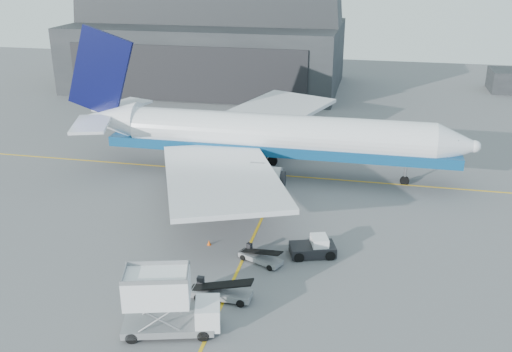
% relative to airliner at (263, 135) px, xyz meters
% --- Properties ---
extents(ground, '(200.00, 200.00, 0.00)m').
position_rel_airliner_xyz_m(ground, '(2.36, -20.18, -4.72)').
color(ground, '#565659').
rests_on(ground, ground).
extents(taxi_lines, '(80.00, 42.12, 0.02)m').
position_rel_airliner_xyz_m(taxi_lines, '(2.36, -7.51, -4.71)').
color(taxi_lines, gold).
rests_on(taxi_lines, ground).
extents(hangar, '(50.00, 28.30, 28.00)m').
position_rel_airliner_xyz_m(hangar, '(-19.64, 44.77, 4.82)').
color(hangar, black).
rests_on(hangar, ground).
extents(airliner, '(48.04, 46.58, 16.86)m').
position_rel_airliner_xyz_m(airliner, '(0.00, 0.00, 0.00)').
color(airliner, white).
rests_on(airliner, ground).
extents(catering_truck, '(7.07, 4.10, 4.58)m').
position_rel_airliner_xyz_m(catering_truck, '(-0.41, -31.02, -2.40)').
color(catering_truck, gray).
rests_on(catering_truck, ground).
extents(pushback_tug, '(4.31, 3.24, 1.78)m').
position_rel_airliner_xyz_m(pushback_tug, '(8.19, -18.21, -4.05)').
color(pushback_tug, black).
rests_on(pushback_tug, ground).
extents(belt_loader_a, '(4.84, 1.78, 1.84)m').
position_rel_airliner_xyz_m(belt_loader_a, '(2.10, -26.32, -4.15)').
color(belt_loader_a, gray).
rests_on(belt_loader_a, ground).
extents(belt_loader_b, '(4.07, 2.81, 1.56)m').
position_rel_airliner_xyz_m(belt_loader_b, '(3.91, -20.39, -4.24)').
color(belt_loader_b, gray).
rests_on(belt_loader_b, ground).
extents(traffic_cone, '(0.32, 0.32, 0.47)m').
position_rel_airliner_xyz_m(traffic_cone, '(-1.20, -18.37, -4.49)').
color(traffic_cone, '#E95107').
rests_on(traffic_cone, ground).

